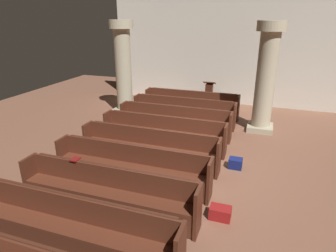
{
  "coord_description": "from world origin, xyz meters",
  "views": [
    {
      "loc": [
        1.62,
        -6.38,
        3.54
      ],
      "look_at": [
        -0.77,
        0.62,
        0.75
      ],
      "focal_mm": 31.1,
      "sensor_mm": 36.0,
      "label": 1
    }
  ],
  "objects_px": {
    "pillar_far_side": "(123,67)",
    "lectern": "(209,96)",
    "pew_row_2": "(175,120)",
    "pillar_aisle_side": "(266,77)",
    "kneeler_box_navy": "(235,163)",
    "pew_row_1": "(184,111)",
    "pew_row_6": "(107,190)",
    "pew_row_0": "(191,103)",
    "pew_row_3": "(163,132)",
    "pew_row_5": "(131,165)",
    "pew_row_7": "(73,226)",
    "hymn_book": "(75,159)",
    "kneeler_box_red": "(220,213)",
    "pew_row_4": "(149,146)"
  },
  "relations": [
    {
      "from": "pillar_far_side",
      "to": "lectern",
      "type": "relative_size",
      "value": 3.18
    },
    {
      "from": "pew_row_2",
      "to": "lectern",
      "type": "relative_size",
      "value": 3.29
    },
    {
      "from": "pillar_aisle_side",
      "to": "kneeler_box_navy",
      "type": "bearing_deg",
      "value": -99.22
    },
    {
      "from": "pillar_aisle_side",
      "to": "kneeler_box_navy",
      "type": "distance_m",
      "value": 3.37
    },
    {
      "from": "pillar_aisle_side",
      "to": "pillar_far_side",
      "type": "height_order",
      "value": "same"
    },
    {
      "from": "kneeler_box_navy",
      "to": "pew_row_1",
      "type": "bearing_deg",
      "value": 128.51
    },
    {
      "from": "pew_row_2",
      "to": "pew_row_6",
      "type": "xyz_separation_m",
      "value": [
        0.0,
        -4.17,
        0.0
      ]
    },
    {
      "from": "pillar_aisle_side",
      "to": "lectern",
      "type": "relative_size",
      "value": 3.18
    },
    {
      "from": "pew_row_0",
      "to": "pew_row_2",
      "type": "distance_m",
      "value": 2.09
    },
    {
      "from": "lectern",
      "to": "kneeler_box_navy",
      "type": "bearing_deg",
      "value": -71.32
    },
    {
      "from": "pew_row_2",
      "to": "pew_row_3",
      "type": "bearing_deg",
      "value": -90.0
    },
    {
      "from": "pew_row_0",
      "to": "pew_row_5",
      "type": "xyz_separation_m",
      "value": [
        0.0,
        -5.22,
        0.0
      ]
    },
    {
      "from": "pew_row_7",
      "to": "hymn_book",
      "type": "distance_m",
      "value": 1.52
    },
    {
      "from": "hymn_book",
      "to": "kneeler_box_navy",
      "type": "height_order",
      "value": "hymn_book"
    },
    {
      "from": "pew_row_0",
      "to": "pillar_aisle_side",
      "type": "relative_size",
      "value": 1.03
    },
    {
      "from": "pew_row_1",
      "to": "pew_row_6",
      "type": "distance_m",
      "value": 5.22
    },
    {
      "from": "pew_row_7",
      "to": "pillar_aisle_side",
      "type": "bearing_deg",
      "value": 68.46
    },
    {
      "from": "pew_row_3",
      "to": "kneeler_box_navy",
      "type": "relative_size",
      "value": 10.92
    },
    {
      "from": "pew_row_0",
      "to": "hymn_book",
      "type": "relative_size",
      "value": 19.47
    },
    {
      "from": "pillar_far_side",
      "to": "kneeler_box_red",
      "type": "height_order",
      "value": "pillar_far_side"
    },
    {
      "from": "pew_row_5",
      "to": "kneeler_box_red",
      "type": "height_order",
      "value": "pew_row_5"
    },
    {
      "from": "pew_row_5",
      "to": "kneeler_box_red",
      "type": "bearing_deg",
      "value": -14.41
    },
    {
      "from": "pew_row_1",
      "to": "pew_row_2",
      "type": "xyz_separation_m",
      "value": [
        0.0,
        -1.04,
        0.0
      ]
    },
    {
      "from": "pew_row_6",
      "to": "lectern",
      "type": "bearing_deg",
      "value": 86.89
    },
    {
      "from": "pew_row_1",
      "to": "kneeler_box_navy",
      "type": "bearing_deg",
      "value": -51.49
    },
    {
      "from": "pew_row_7",
      "to": "kneeler_box_navy",
      "type": "relative_size",
      "value": 10.92
    },
    {
      "from": "pew_row_4",
      "to": "lectern",
      "type": "distance_m",
      "value": 5.5
    },
    {
      "from": "pew_row_6",
      "to": "pew_row_7",
      "type": "distance_m",
      "value": 1.04
    },
    {
      "from": "pillar_far_side",
      "to": "pew_row_3",
      "type": "bearing_deg",
      "value": -46.01
    },
    {
      "from": "pew_row_3",
      "to": "pew_row_5",
      "type": "height_order",
      "value": "same"
    },
    {
      "from": "pillar_aisle_side",
      "to": "kneeler_box_red",
      "type": "bearing_deg",
      "value": -95.84
    },
    {
      "from": "pew_row_3",
      "to": "pillar_aisle_side",
      "type": "distance_m",
      "value": 3.71
    },
    {
      "from": "pew_row_3",
      "to": "lectern",
      "type": "relative_size",
      "value": 3.29
    },
    {
      "from": "pew_row_1",
      "to": "pillar_far_side",
      "type": "xyz_separation_m",
      "value": [
        -2.52,
        0.52,
        1.3
      ]
    },
    {
      "from": "pew_row_2",
      "to": "pew_row_5",
      "type": "relative_size",
      "value": 1.0
    },
    {
      "from": "pillar_far_side",
      "to": "lectern",
      "type": "height_order",
      "value": "pillar_far_side"
    },
    {
      "from": "pew_row_7",
      "to": "kneeler_box_navy",
      "type": "bearing_deg",
      "value": 59.89
    },
    {
      "from": "pew_row_5",
      "to": "pillar_aisle_side",
      "type": "xyz_separation_m",
      "value": [
        2.57,
        4.42,
        1.3
      ]
    },
    {
      "from": "pew_row_6",
      "to": "hymn_book",
      "type": "distance_m",
      "value": 0.91
    },
    {
      "from": "pew_row_6",
      "to": "hymn_book",
      "type": "height_order",
      "value": "hymn_book"
    },
    {
      "from": "lectern",
      "to": "pew_row_0",
      "type": "bearing_deg",
      "value": -107.42
    },
    {
      "from": "pew_row_0",
      "to": "kneeler_box_navy",
      "type": "height_order",
      "value": "pew_row_0"
    },
    {
      "from": "pillar_far_side",
      "to": "hymn_book",
      "type": "height_order",
      "value": "pillar_far_side"
    },
    {
      "from": "pew_row_1",
      "to": "pew_row_2",
      "type": "distance_m",
      "value": 1.04
    },
    {
      "from": "pew_row_5",
      "to": "pew_row_0",
      "type": "bearing_deg",
      "value": 90.0
    },
    {
      "from": "pew_row_4",
      "to": "hymn_book",
      "type": "xyz_separation_m",
      "value": [
        -0.78,
        -1.9,
        0.43
      ]
    },
    {
      "from": "kneeler_box_red",
      "to": "pew_row_7",
      "type": "bearing_deg",
      "value": -142.95
    },
    {
      "from": "pew_row_2",
      "to": "hymn_book",
      "type": "height_order",
      "value": "hymn_book"
    },
    {
      "from": "pew_row_5",
      "to": "pew_row_7",
      "type": "relative_size",
      "value": 1.0
    },
    {
      "from": "pew_row_4",
      "to": "pillar_far_side",
      "type": "xyz_separation_m",
      "value": [
        -2.52,
        3.65,
        1.3
      ]
    }
  ]
}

